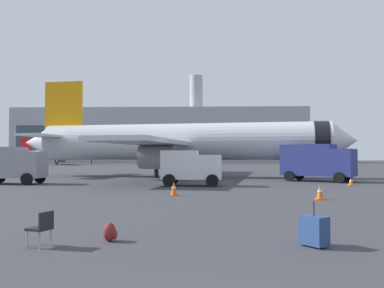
% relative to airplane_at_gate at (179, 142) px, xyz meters
% --- Properties ---
extents(airplane_at_gate, '(35.68, 32.35, 10.50)m').
position_rel_airplane_at_gate_xyz_m(airplane_at_gate, '(0.00, 0.00, 0.00)').
color(airplane_at_gate, silver).
rests_on(airplane_at_gate, ground).
extents(airplane_taxiing, '(21.06, 19.40, 6.64)m').
position_rel_airplane_at_gate_xyz_m(airplane_taxiing, '(-34.26, 60.12, -1.35)').
color(airplane_taxiing, white).
rests_on(airplane_taxiing, ground).
extents(service_truck, '(4.86, 2.63, 2.90)m').
position_rel_airplane_at_gate_xyz_m(service_truck, '(-12.46, -10.91, -2.05)').
color(service_truck, gray).
rests_on(service_truck, ground).
extents(fuel_truck, '(6.34, 5.28, 3.20)m').
position_rel_airplane_at_gate_xyz_m(fuel_truck, '(12.42, -6.89, -1.88)').
color(fuel_truck, navy).
rests_on(fuel_truck, ground).
extents(cargo_van, '(4.48, 2.49, 2.60)m').
position_rel_airplane_at_gate_xyz_m(cargo_van, '(1.68, -12.39, -2.21)').
color(cargo_van, white).
rests_on(cargo_van, ground).
extents(safety_cone_near, '(0.44, 0.44, 0.77)m').
position_rel_airplane_at_gate_xyz_m(safety_cone_near, '(8.52, -21.63, -3.28)').
color(safety_cone_near, '#F2590C').
rests_on(safety_cone_near, ground).
extents(safety_cone_mid, '(0.44, 0.44, 0.77)m').
position_rel_airplane_at_gate_xyz_m(safety_cone_mid, '(1.01, -19.83, -3.28)').
color(safety_cone_mid, '#F2590C').
rests_on(safety_cone_mid, ground).
extents(safety_cone_far, '(0.44, 0.44, 0.61)m').
position_rel_airplane_at_gate_xyz_m(safety_cone_far, '(13.60, -11.72, -3.36)').
color(safety_cone_far, '#F2590C').
rests_on(safety_cone_far, ground).
extents(rolling_suitcase, '(0.70, 0.75, 1.10)m').
position_rel_airplane_at_gate_xyz_m(rolling_suitcase, '(5.40, -32.27, -3.27)').
color(rolling_suitcase, navy).
rests_on(rolling_suitcase, ground).
extents(traveller_backpack, '(0.36, 0.40, 0.48)m').
position_rel_airplane_at_gate_xyz_m(traveller_backpack, '(0.30, -31.83, -3.42)').
color(traveller_backpack, maroon).
rests_on(traveller_backpack, ground).
extents(gate_chair, '(0.61, 0.61, 0.86)m').
position_rel_airplane_at_gate_xyz_m(gate_chair, '(-1.19, -32.55, -3.16)').
color(gate_chair, black).
rests_on(gate_chair, ground).
extents(terminal_building, '(96.29, 21.66, 29.90)m').
position_rel_airplane_at_gate_xyz_m(terminal_building, '(-12.37, 96.37, 5.38)').
color(terminal_building, '#9EA3AD').
rests_on(terminal_building, ground).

